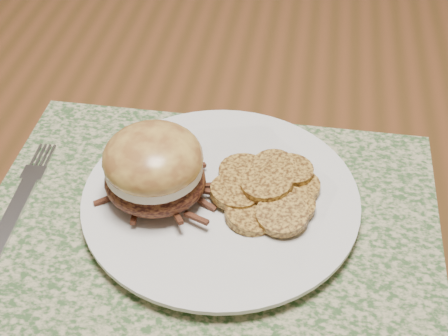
# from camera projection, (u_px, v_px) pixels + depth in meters

# --- Properties ---
(dining_table) EXTENTS (1.50, 0.90, 0.75)m
(dining_table) POSITION_uv_depth(u_px,v_px,m) (166.00, 119.00, 0.87)
(dining_table) COLOR brown
(dining_table) RESTS_ON ground
(placemat) EXTENTS (0.45, 0.33, 0.00)m
(placemat) POSITION_uv_depth(u_px,v_px,m) (209.00, 222.00, 0.62)
(placemat) COLOR #35552C
(placemat) RESTS_ON dining_table
(dinner_plate) EXTENTS (0.26, 0.26, 0.02)m
(dinner_plate) POSITION_uv_depth(u_px,v_px,m) (221.00, 200.00, 0.62)
(dinner_plate) COLOR silver
(dinner_plate) RESTS_ON placemat
(pork_sandwich) EXTENTS (0.11, 0.11, 0.08)m
(pork_sandwich) POSITION_uv_depth(u_px,v_px,m) (154.00, 168.00, 0.59)
(pork_sandwich) COLOR black
(pork_sandwich) RESTS_ON dinner_plate
(roasted_potatoes) EXTENTS (0.11, 0.13, 0.03)m
(roasted_potatoes) POSITION_uv_depth(u_px,v_px,m) (269.00, 189.00, 0.61)
(roasted_potatoes) COLOR #B18534
(roasted_potatoes) RESTS_ON dinner_plate
(fork) EXTENTS (0.03, 0.20, 0.00)m
(fork) POSITION_uv_depth(u_px,v_px,m) (17.00, 207.00, 0.63)
(fork) COLOR #B4B4BB
(fork) RESTS_ON placemat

